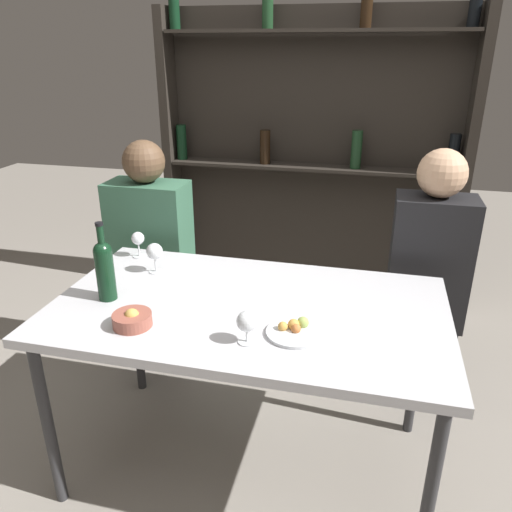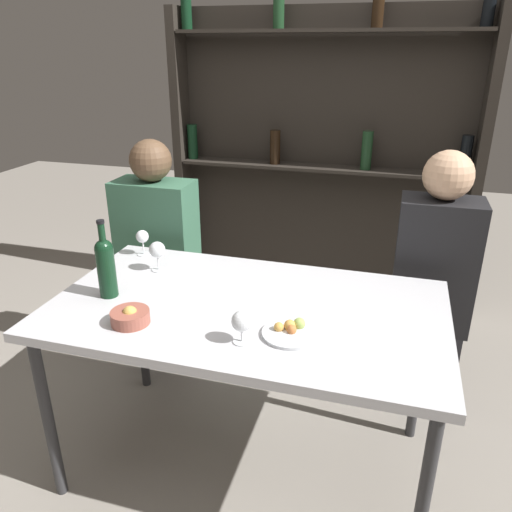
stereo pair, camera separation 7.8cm
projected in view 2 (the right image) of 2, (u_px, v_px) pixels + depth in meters
name	position (u px, v px, depth m)	size (l,w,h in m)	color
ground_plane	(248.00, 460.00, 2.20)	(10.00, 10.00, 0.00)	gray
dining_table	(247.00, 319.00, 1.92)	(1.49, 0.85, 0.78)	silver
wine_rack_wall	(321.00, 155.00, 3.28)	(1.99, 0.21, 2.04)	#28231E
wine_bottle	(106.00, 265.00, 1.92)	(0.07, 0.07, 0.31)	black
wine_glass_0	(242.00, 322.00, 1.63)	(0.07, 0.07, 0.11)	silver
wine_glass_1	(142.00, 238.00, 2.32)	(0.06, 0.06, 0.12)	silver
wine_glass_2	(157.00, 251.00, 2.15)	(0.07, 0.07, 0.13)	silver
food_plate_0	(291.00, 331.00, 1.70)	(0.20, 0.20, 0.05)	silver
snack_bowl	(130.00, 317.00, 1.76)	(0.14, 0.14, 0.07)	#995142
seated_person_left	(159.00, 263.00, 2.70)	(0.41, 0.22, 1.27)	#26262B
seated_person_right	(430.00, 293.00, 2.34)	(0.36, 0.22, 1.29)	#26262B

